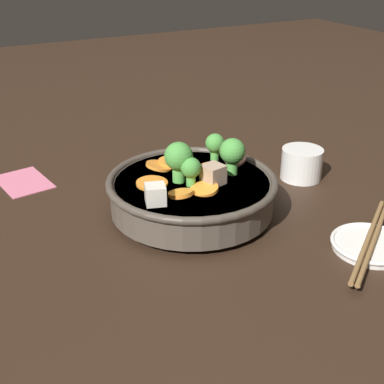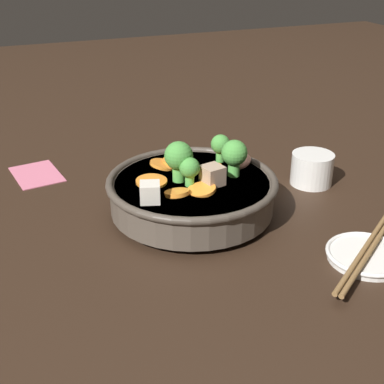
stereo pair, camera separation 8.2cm
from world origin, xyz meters
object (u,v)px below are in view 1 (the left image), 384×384
(stirfry_bowl, at_px, (193,190))
(chopsticks_pair, at_px, (371,239))
(tea_cup, at_px, (302,163))
(side_saucer, at_px, (370,245))

(stirfry_bowl, height_order, chopsticks_pair, stirfry_bowl)
(tea_cup, bearing_deg, side_saucer, -15.31)
(side_saucer, relative_size, chopsticks_pair, 0.54)
(stirfry_bowl, height_order, side_saucer, stirfry_bowl)
(side_saucer, bearing_deg, tea_cup, 164.69)
(side_saucer, xyz_separation_m, tea_cup, (-0.24, 0.06, 0.02))
(stirfry_bowl, height_order, tea_cup, stirfry_bowl)
(chopsticks_pair, bearing_deg, tea_cup, 164.69)
(chopsticks_pair, bearing_deg, side_saucer, 0.00)
(stirfry_bowl, relative_size, chopsticks_pair, 1.30)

